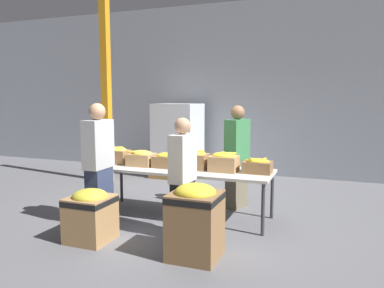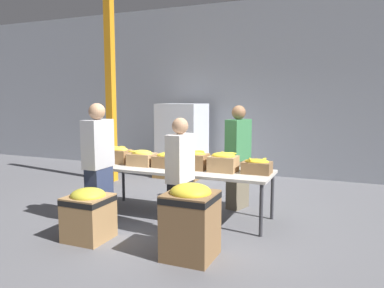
{
  "view_description": "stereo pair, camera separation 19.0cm",
  "coord_description": "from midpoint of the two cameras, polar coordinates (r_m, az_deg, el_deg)",
  "views": [
    {
      "loc": [
        2.11,
        -5.14,
        1.8
      ],
      "look_at": [
        0.12,
        0.1,
        1.11
      ],
      "focal_mm": 35.0,
      "sensor_mm": 36.0,
      "label": 1
    },
    {
      "loc": [
        2.29,
        -5.07,
        1.8
      ],
      "look_at": [
        0.12,
        0.1,
        1.11
      ],
      "focal_mm": 35.0,
      "sensor_mm": 36.0,
      "label": 2
    }
  ],
  "objects": [
    {
      "name": "pallet_stack_0",
      "position": [
        8.61,
        -0.84,
        0.53
      ],
      "size": [
        1.04,
        1.04,
        1.67
      ],
      "color": "olive",
      "rests_on": "ground_plane"
    },
    {
      "name": "volunteer_2",
      "position": [
        5.45,
        -13.09,
        -3.1
      ],
      "size": [
        0.23,
        0.46,
        1.73
      ],
      "rotation": [
        0.0,
        0.0,
        1.57
      ],
      "color": "#2D3856",
      "rests_on": "ground_plane"
    },
    {
      "name": "wall_back",
      "position": [
        8.93,
        8.53,
        8.26
      ],
      "size": [
        16.0,
        0.08,
        4.0
      ],
      "color": "#9399A3",
      "rests_on": "ground_plane"
    },
    {
      "name": "donation_bin_0",
      "position": [
        4.98,
        -14.42,
        -10.06
      ],
      "size": [
        0.52,
        0.52,
        0.67
      ],
      "color": "#A37A4C",
      "rests_on": "ground_plane"
    },
    {
      "name": "banana_box_0",
      "position": [
        6.2,
        -10.4,
        -1.6
      ],
      "size": [
        0.4,
        0.26,
        0.28
      ],
      "color": "olive",
      "rests_on": "sorting_table"
    },
    {
      "name": "volunteer_1",
      "position": [
        4.8,
        -0.66,
        -5.33
      ],
      "size": [
        0.24,
        0.43,
        1.56
      ],
      "rotation": [
        0.0,
        0.0,
        1.49
      ],
      "color": "black",
      "rests_on": "ground_plane"
    },
    {
      "name": "support_pillar",
      "position": [
        8.19,
        -11.65,
        8.3
      ],
      "size": [
        0.16,
        0.16,
        4.0
      ],
      "color": "orange",
      "rests_on": "ground_plane"
    },
    {
      "name": "donation_bin_1",
      "position": [
        4.28,
        1.08,
        -11.31
      ],
      "size": [
        0.55,
        0.55,
        0.86
      ],
      "color": "olive",
      "rests_on": "ground_plane"
    },
    {
      "name": "ground_plane",
      "position": [
        5.85,
        -0.57,
        -10.89
      ],
      "size": [
        30.0,
        30.0,
        0.0
      ],
      "primitive_type": "plane",
      "color": "slate"
    },
    {
      "name": "banana_box_1",
      "position": [
        5.93,
        -6.72,
        -2.07
      ],
      "size": [
        0.41,
        0.32,
        0.25
      ],
      "color": "tan",
      "rests_on": "sorting_table"
    },
    {
      "name": "banana_box_5",
      "position": [
        5.37,
        10.87,
        -3.31
      ],
      "size": [
        0.4,
        0.34,
        0.23
      ],
      "color": "olive",
      "rests_on": "sorting_table"
    },
    {
      "name": "banana_box_2",
      "position": [
        5.74,
        -2.88,
        -2.44
      ],
      "size": [
        0.4,
        0.29,
        0.23
      ],
      "color": "olive",
      "rests_on": "sorting_table"
    },
    {
      "name": "banana_box_4",
      "position": [
        5.44,
        5.79,
        -2.7
      ],
      "size": [
        0.4,
        0.32,
        0.29
      ],
      "color": "tan",
      "rests_on": "sorting_table"
    },
    {
      "name": "sorting_table",
      "position": [
        5.67,
        -0.58,
        -4.17
      ],
      "size": [
        2.72,
        0.89,
        0.74
      ],
      "color": "beige",
      "rests_on": "ground_plane"
    },
    {
      "name": "volunteer_0",
      "position": [
        6.13,
        7.91,
        -2.08
      ],
      "size": [
        0.35,
        0.5,
        1.68
      ],
      "rotation": [
        0.0,
        0.0,
        -1.87
      ],
      "color": "#6B604C",
      "rests_on": "ground_plane"
    },
    {
      "name": "banana_box_3",
      "position": [
        5.58,
        1.34,
        -2.39
      ],
      "size": [
        0.39,
        0.3,
        0.3
      ],
      "color": "olive",
      "rests_on": "sorting_table"
    }
  ]
}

